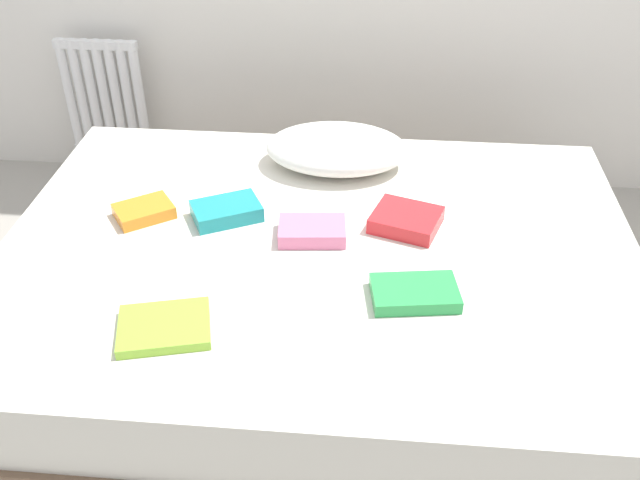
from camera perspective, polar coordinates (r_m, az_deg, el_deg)
name	(u,v)px	position (r m, az deg, el deg)	size (l,w,h in m)	color
ground_plane	(319,361)	(2.50, -0.10, -9.70)	(8.00, 8.00, 0.00)	#9E998E
bed	(319,307)	(2.33, -0.11, -5.39)	(2.00, 1.50, 0.50)	brown
radiator	(105,98)	(3.50, -16.90, 10.84)	(0.38, 0.04, 0.55)	white
pillow	(337,148)	(2.57, 1.35, 7.37)	(0.51, 0.35, 0.13)	white
textbook_lime	(164,327)	(1.91, -12.41, -6.86)	(0.24, 0.18, 0.03)	#8CC638
textbook_green	(415,293)	(1.98, 7.62, -4.26)	(0.24, 0.15, 0.04)	green
textbook_teal	(226,211)	(2.31, -7.54, 2.32)	(0.21, 0.14, 0.05)	teal
textbook_pink	(312,231)	(2.20, -0.64, 0.73)	(0.21, 0.14, 0.05)	pink
textbook_red	(406,220)	(2.26, 6.94, 1.61)	(0.20, 0.18, 0.05)	red
textbook_orange	(144,211)	(2.36, -13.98, 2.27)	(0.18, 0.13, 0.04)	orange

